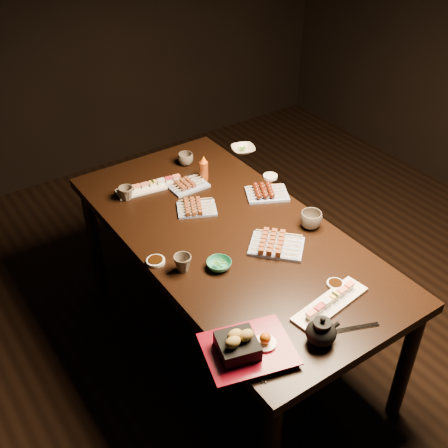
{
  "coord_description": "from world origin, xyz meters",
  "views": [
    {
      "loc": [
        -1.62,
        -1.45,
        2.37
      ],
      "look_at": [
        -0.37,
        0.35,
        0.77
      ],
      "focal_mm": 45.0,
      "sensor_mm": 36.0,
      "label": 1
    }
  ],
  "objects_px": {
    "teacup_near_left": "(183,263)",
    "sushi_platter_near": "(330,301)",
    "yakitori_plate_center": "(197,206)",
    "edamame_bowl_green": "(219,265)",
    "edamame_bowl_cream": "(243,150)",
    "tempura_tray": "(249,342)",
    "yakitori_plate_left": "(188,183)",
    "teacup_far_left": "(126,193)",
    "yakitori_plate_right": "(277,243)",
    "teacup_far_right": "(186,159)",
    "condiment_bottle": "(204,168)",
    "teapot": "(321,330)",
    "dining_table": "(229,290)",
    "sushi_platter_far": "(149,185)",
    "teacup_mid_right": "(311,220)"
  },
  "relations": [
    {
      "from": "teacup_near_left",
      "to": "sushi_platter_near",
      "type": "bearing_deg",
      "value": -54.4
    },
    {
      "from": "sushi_platter_near",
      "to": "yakitori_plate_center",
      "type": "distance_m",
      "value": 0.89
    },
    {
      "from": "edamame_bowl_green",
      "to": "edamame_bowl_cream",
      "type": "height_order",
      "value": "edamame_bowl_green"
    },
    {
      "from": "sushi_platter_near",
      "to": "edamame_bowl_green",
      "type": "relative_size",
      "value": 3.38
    },
    {
      "from": "sushi_platter_near",
      "to": "tempura_tray",
      "type": "xyz_separation_m",
      "value": [
        -0.43,
        -0.01,
        0.04
      ]
    },
    {
      "from": "edamame_bowl_cream",
      "to": "edamame_bowl_green",
      "type": "bearing_deg",
      "value": -131.85
    },
    {
      "from": "yakitori_plate_left",
      "to": "teacup_far_left",
      "type": "distance_m",
      "value": 0.34
    },
    {
      "from": "yakitori_plate_right",
      "to": "teacup_far_left",
      "type": "relative_size",
      "value": 3.17
    },
    {
      "from": "yakitori_plate_center",
      "to": "yakitori_plate_right",
      "type": "bearing_deg",
      "value": -47.39
    },
    {
      "from": "teacup_far_right",
      "to": "yakitori_plate_left",
      "type": "bearing_deg",
      "value": -118.65
    },
    {
      "from": "edamame_bowl_cream",
      "to": "teacup_near_left",
      "type": "distance_m",
      "value": 1.11
    },
    {
      "from": "yakitori_plate_center",
      "to": "condiment_bottle",
      "type": "height_order",
      "value": "condiment_bottle"
    },
    {
      "from": "tempura_tray",
      "to": "yakitori_plate_left",
      "type": "bearing_deg",
      "value": 85.08
    },
    {
      "from": "teacup_near_left",
      "to": "teapot",
      "type": "distance_m",
      "value": 0.69
    },
    {
      "from": "edamame_bowl_cream",
      "to": "teacup_near_left",
      "type": "xyz_separation_m",
      "value": [
        -0.85,
        -0.71,
        0.02
      ]
    },
    {
      "from": "yakitori_plate_left",
      "to": "condiment_bottle",
      "type": "bearing_deg",
      "value": 7.65
    },
    {
      "from": "dining_table",
      "to": "teacup_far_left",
      "type": "bearing_deg",
      "value": 130.55
    },
    {
      "from": "teacup_near_left",
      "to": "teapot",
      "type": "bearing_deg",
      "value": -71.71
    },
    {
      "from": "sushi_platter_far",
      "to": "teacup_far_right",
      "type": "relative_size",
      "value": 3.99
    },
    {
      "from": "dining_table",
      "to": "yakitori_plate_right",
      "type": "xyz_separation_m",
      "value": [
        0.11,
        -0.22,
        0.41
      ]
    },
    {
      "from": "yakitori_plate_right",
      "to": "tempura_tray",
      "type": "bearing_deg",
      "value": -91.19
    },
    {
      "from": "yakitori_plate_right",
      "to": "sushi_platter_near",
      "type": "bearing_deg",
      "value": -50.75
    },
    {
      "from": "yakitori_plate_center",
      "to": "teacup_near_left",
      "type": "bearing_deg",
      "value": -103.73
    },
    {
      "from": "edamame_bowl_green",
      "to": "sushi_platter_far",
      "type": "bearing_deg",
      "value": 85.78
    },
    {
      "from": "teacup_near_left",
      "to": "teacup_mid_right",
      "type": "relative_size",
      "value": 0.75
    },
    {
      "from": "edamame_bowl_cream",
      "to": "sushi_platter_far",
      "type": "bearing_deg",
      "value": -176.47
    },
    {
      "from": "sushi_platter_near",
      "to": "teacup_far_right",
      "type": "height_order",
      "value": "teacup_far_right"
    },
    {
      "from": "dining_table",
      "to": "yakitori_plate_left",
      "type": "bearing_deg",
      "value": 97.35
    },
    {
      "from": "sushi_platter_far",
      "to": "teapot",
      "type": "height_order",
      "value": "teapot"
    },
    {
      "from": "sushi_platter_near",
      "to": "teacup_far_right",
      "type": "bearing_deg",
      "value": 77.4
    },
    {
      "from": "yakitori_plate_center",
      "to": "condiment_bottle",
      "type": "bearing_deg",
      "value": 76.15
    },
    {
      "from": "edamame_bowl_green",
      "to": "condiment_bottle",
      "type": "xyz_separation_m",
      "value": [
        0.35,
        0.67,
        0.05
      ]
    },
    {
      "from": "yakitori_plate_center",
      "to": "tempura_tray",
      "type": "bearing_deg",
      "value": -84.74
    },
    {
      "from": "yakitori_plate_center",
      "to": "edamame_bowl_green",
      "type": "relative_size",
      "value": 1.75
    },
    {
      "from": "sushi_platter_near",
      "to": "teacup_far_right",
      "type": "xyz_separation_m",
      "value": [
        0.11,
        1.31,
        0.01
      ]
    },
    {
      "from": "sushi_platter_near",
      "to": "edamame_bowl_cream",
      "type": "relative_size",
      "value": 2.74
    },
    {
      "from": "teacup_far_left",
      "to": "condiment_bottle",
      "type": "xyz_separation_m",
      "value": [
        0.44,
        -0.06,
        0.04
      ]
    },
    {
      "from": "edamame_bowl_green",
      "to": "edamame_bowl_cream",
      "type": "distance_m",
      "value": 1.06
    },
    {
      "from": "dining_table",
      "to": "edamame_bowl_green",
      "type": "relative_size",
      "value": 16.21
    },
    {
      "from": "yakitori_plate_left",
      "to": "edamame_bowl_cream",
      "type": "relative_size",
      "value": 1.46
    },
    {
      "from": "yakitori_plate_right",
      "to": "teacup_far_left",
      "type": "height_order",
      "value": "teacup_far_left"
    },
    {
      "from": "edamame_bowl_cream",
      "to": "teapot",
      "type": "bearing_deg",
      "value": -114.89
    },
    {
      "from": "yakitori_plate_right",
      "to": "edamame_bowl_cream",
      "type": "bearing_deg",
      "value": 110.54
    },
    {
      "from": "sushi_platter_far",
      "to": "yakitori_plate_right",
      "type": "bearing_deg",
      "value": 115.51
    },
    {
      "from": "edamame_bowl_green",
      "to": "teacup_near_left",
      "type": "bearing_deg",
      "value": 150.52
    },
    {
      "from": "edamame_bowl_cream",
      "to": "tempura_tray",
      "type": "xyz_separation_m",
      "value": [
        -0.9,
        -1.26,
        0.04
      ]
    },
    {
      "from": "sushi_platter_far",
      "to": "teacup_far_left",
      "type": "relative_size",
      "value": 4.53
    },
    {
      "from": "dining_table",
      "to": "condiment_bottle",
      "type": "distance_m",
      "value": 0.68
    },
    {
      "from": "dining_table",
      "to": "teacup_near_left",
      "type": "bearing_deg",
      "value": -148.6
    },
    {
      "from": "yakitori_plate_right",
      "to": "condiment_bottle",
      "type": "xyz_separation_m",
      "value": [
        0.05,
        0.7,
        0.04
      ]
    }
  ]
}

